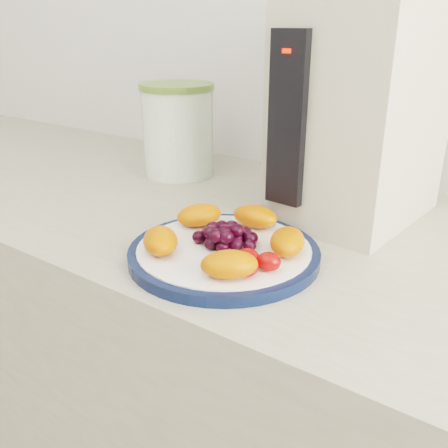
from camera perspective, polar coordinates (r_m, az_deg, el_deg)
The scene contains 10 objects.
counter at distance 1.08m, azimuth 1.27°, elevation -21.63°, with size 3.50×0.60×0.90m, color #AEA691.
cabinet_face at distance 1.10m, azimuth 1.26°, elevation -22.76°, with size 3.48×0.58×0.84m, color #796147.
plate_rim at distance 0.67m, azimuth 0.00°, elevation -3.38°, with size 0.26×0.26×0.01m, color #0D1A3C.
plate_face at distance 0.67m, azimuth 0.00°, elevation -3.30°, with size 0.23×0.23×0.02m, color white.
canister at distance 1.03m, azimuth -5.27°, elevation 10.32°, with size 0.14×0.14×0.17m, color #416D26.
canister_lid at distance 1.02m, azimuth -5.45°, elevation 15.37°, with size 0.15×0.15×0.01m, color olive.
appliance_body at distance 0.81m, azimuth 15.49°, elevation 11.91°, with size 0.19×0.26×0.32m, color beige.
appliance_panel at distance 0.71m, azimuth 7.31°, elevation 11.62°, with size 0.06×0.02×0.24m, color black.
appliance_led at distance 0.70m, azimuth 7.20°, elevation 19.04°, with size 0.01×0.01×0.01m, color #FF0C05.
fruit_plate at distance 0.66m, azimuth 0.46°, elevation -1.41°, with size 0.22×0.21×0.03m.
Camera 1 is at (0.44, 0.56, 1.20)m, focal length 40.00 mm.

